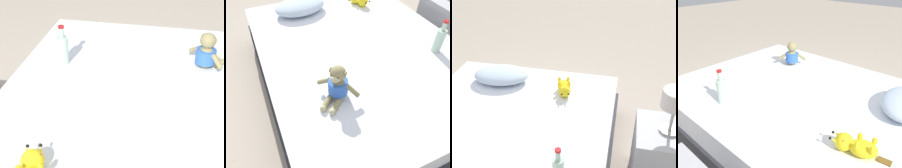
# 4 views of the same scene
# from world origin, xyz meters

# --- Properties ---
(ground_plane) EXTENTS (16.00, 16.00, 0.00)m
(ground_plane) POSITION_xyz_m (0.00, 0.00, 0.00)
(ground_plane) COLOR #B7A893
(bed) EXTENTS (1.59, 2.09, 0.44)m
(bed) POSITION_xyz_m (0.00, 0.00, 0.22)
(bed) COLOR #2D2D33
(bed) RESTS_ON ground_plane
(plush_monkey) EXTENTS (0.26, 0.26, 0.24)m
(plush_monkey) POSITION_xyz_m (-0.38, -0.44, 0.53)
(plush_monkey) COLOR #8E8456
(plush_monkey) RESTS_ON bed
(glass_bottle) EXTENTS (0.07, 0.07, 0.26)m
(glass_bottle) POSITION_xyz_m (0.51, -0.31, 0.54)
(glass_bottle) COLOR #B2D1B7
(glass_bottle) RESTS_ON bed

